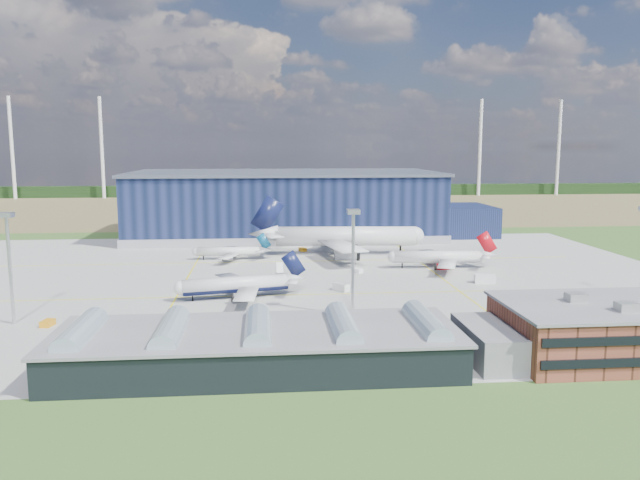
{
  "coord_description": "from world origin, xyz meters",
  "views": [
    {
      "loc": [
        -8.8,
        -158.82,
        36.02
      ],
      "look_at": [
        7.34,
        17.84,
        9.36
      ],
      "focal_mm": 35.0,
      "sensor_mm": 36.0,
      "label": 1
    }
  ],
  "objects_px": {
    "ops_building": "(635,329)",
    "car_a": "(540,297)",
    "gse_tug_c": "(303,250)",
    "light_mast_west": "(9,250)",
    "hangar": "(292,207)",
    "airliner_red": "(437,250)",
    "gse_tug_b": "(128,328)",
    "gse_van_b": "(341,287)",
    "gse_van_c": "(617,325)",
    "airliner_navy": "(235,277)",
    "gse_tug_a": "(48,323)",
    "gse_van_a": "(485,279)",
    "airliner_regional": "(228,247)",
    "airstair": "(279,273)",
    "airliner_widebody": "(345,226)",
    "car_b": "(298,341)",
    "light_mast_center": "(353,245)",
    "gse_cart_b": "(357,271)"
  },
  "relations": [
    {
      "from": "ops_building",
      "to": "car_a",
      "type": "relative_size",
      "value": 13.38
    },
    {
      "from": "gse_tug_c",
      "to": "light_mast_west",
      "type": "bearing_deg",
      "value": -151.85
    },
    {
      "from": "hangar",
      "to": "airliner_red",
      "type": "xyz_separation_m",
      "value": [
        39.81,
        -74.98,
        -6.17
      ]
    },
    {
      "from": "airliner_red",
      "to": "gse_tug_b",
      "type": "bearing_deg",
      "value": 40.03
    },
    {
      "from": "gse_van_b",
      "to": "gse_van_c",
      "type": "bearing_deg",
      "value": -78.06
    },
    {
      "from": "hangar",
      "to": "gse_tug_b",
      "type": "distance_m",
      "value": 137.8
    },
    {
      "from": "gse_tug_c",
      "to": "airliner_navy",
      "type": "bearing_deg",
      "value": -131.32
    },
    {
      "from": "gse_tug_a",
      "to": "gse_van_a",
      "type": "height_order",
      "value": "gse_van_a"
    },
    {
      "from": "airliner_navy",
      "to": "gse_tug_a",
      "type": "height_order",
      "value": "airliner_navy"
    },
    {
      "from": "airliner_navy",
      "to": "gse_van_c",
      "type": "xyz_separation_m",
      "value": [
        75.93,
        -34.0,
        -4.0
      ]
    },
    {
      "from": "gse_van_b",
      "to": "airliner_red",
      "type": "bearing_deg",
      "value": -0.38
    },
    {
      "from": "ops_building",
      "to": "airliner_regional",
      "type": "distance_m",
      "value": 125.09
    },
    {
      "from": "ops_building",
      "to": "airstair",
      "type": "bearing_deg",
      "value": 130.49
    },
    {
      "from": "gse_tug_c",
      "to": "car_a",
      "type": "xyz_separation_m",
      "value": [
        51.93,
        -73.58,
        -0.06
      ]
    },
    {
      "from": "ops_building",
      "to": "airliner_regional",
      "type": "bearing_deg",
      "value": 126.92
    },
    {
      "from": "airliner_navy",
      "to": "airliner_widebody",
      "type": "height_order",
      "value": "airliner_widebody"
    },
    {
      "from": "airliner_navy",
      "to": "car_a",
      "type": "distance_m",
      "value": 72.75
    },
    {
      "from": "airliner_red",
      "to": "gse_van_b",
      "type": "bearing_deg",
      "value": 43.58
    },
    {
      "from": "gse_van_c",
      "to": "airstair",
      "type": "xyz_separation_m",
      "value": [
        -64.9,
        55.83,
        0.18
      ]
    },
    {
      "from": "light_mast_west",
      "to": "airliner_red",
      "type": "height_order",
      "value": "light_mast_west"
    },
    {
      "from": "airliner_red",
      "to": "airliner_regional",
      "type": "distance_m",
      "value": 65.93
    },
    {
      "from": "ops_building",
      "to": "gse_van_b",
      "type": "xyz_separation_m",
      "value": [
        -44.62,
        53.27,
        -3.81
      ]
    },
    {
      "from": "light_mast_west",
      "to": "gse_van_c",
      "type": "xyz_separation_m",
      "value": [
        120.29,
        -16.0,
        -14.11
      ]
    },
    {
      "from": "light_mast_west",
      "to": "gse_tug_b",
      "type": "xyz_separation_m",
      "value": [
        24.21,
        -7.01,
        -14.84
      ]
    },
    {
      "from": "light_mast_west",
      "to": "airliner_navy",
      "type": "height_order",
      "value": "light_mast_west"
    },
    {
      "from": "gse_van_b",
      "to": "ops_building",
      "type": "bearing_deg",
      "value": -89.91
    },
    {
      "from": "ops_building",
      "to": "car_b",
      "type": "bearing_deg",
      "value": 168.26
    },
    {
      "from": "light_mast_west",
      "to": "light_mast_center",
      "type": "height_order",
      "value": "same"
    },
    {
      "from": "gse_tug_a",
      "to": "gse_tug_b",
      "type": "height_order",
      "value": "gse_tug_a"
    },
    {
      "from": "light_mast_west",
      "to": "light_mast_center",
      "type": "relative_size",
      "value": 1.0
    },
    {
      "from": "airliner_navy",
      "to": "gse_tug_c",
      "type": "distance_m",
      "value": 69.03
    },
    {
      "from": "gse_van_a",
      "to": "car_a",
      "type": "height_order",
      "value": "gse_van_a"
    },
    {
      "from": "gse_van_a",
      "to": "gse_van_c",
      "type": "relative_size",
      "value": 1.0
    },
    {
      "from": "light_mast_west",
      "to": "car_a",
      "type": "distance_m",
      "value": 117.92
    },
    {
      "from": "airliner_navy",
      "to": "airliner_regional",
      "type": "relative_size",
      "value": 1.27
    },
    {
      "from": "airstair",
      "to": "gse_van_c",
      "type": "bearing_deg",
      "value": -41.98
    },
    {
      "from": "gse_tug_c",
      "to": "car_b",
      "type": "distance_m",
      "value": 102.1
    },
    {
      "from": "ops_building",
      "to": "gse_cart_b",
      "type": "bearing_deg",
      "value": 116.23
    },
    {
      "from": "hangar",
      "to": "gse_van_c",
      "type": "distance_m",
      "value": 152.43
    },
    {
      "from": "light_mast_west",
      "to": "gse_van_c",
      "type": "height_order",
      "value": "light_mast_west"
    },
    {
      "from": "airliner_widebody",
      "to": "airstair",
      "type": "height_order",
      "value": "airliner_widebody"
    },
    {
      "from": "light_mast_center",
      "to": "gse_van_b",
      "type": "xyz_separation_m",
      "value": [
        0.39,
        23.26,
        -14.45
      ]
    },
    {
      "from": "gse_van_a",
      "to": "car_a",
      "type": "bearing_deg",
      "value": -149.98
    },
    {
      "from": "airliner_red",
      "to": "gse_van_a",
      "type": "relative_size",
      "value": 6.1
    },
    {
      "from": "airliner_widebody",
      "to": "gse_tug_b",
      "type": "height_order",
      "value": "airliner_widebody"
    },
    {
      "from": "light_mast_center",
      "to": "gse_tug_b",
      "type": "relative_size",
      "value": 8.35
    },
    {
      "from": "gse_tug_c",
      "to": "gse_cart_b",
      "type": "relative_size",
      "value": 1.0
    },
    {
      "from": "light_mast_center",
      "to": "ops_building",
      "type": "bearing_deg",
      "value": -33.69
    },
    {
      "from": "airliner_red",
      "to": "gse_van_b",
      "type": "xyz_separation_m",
      "value": [
        -32.24,
        -26.56,
        -4.47
      ]
    },
    {
      "from": "gse_cart_b",
      "to": "gse_tug_c",
      "type": "bearing_deg",
      "value": 69.38
    }
  ]
}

